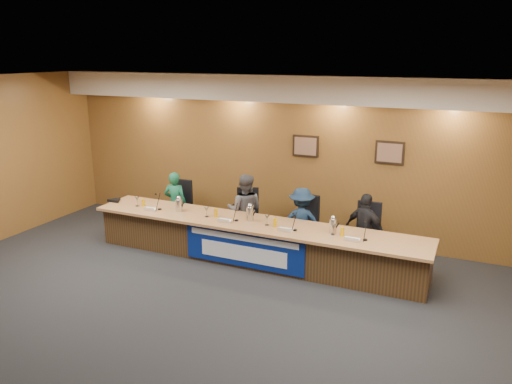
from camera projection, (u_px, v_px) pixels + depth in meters
floor at (181, 325)px, 6.82m from camera, size 10.00×10.00×0.00m
ceiling at (170, 87)px, 5.96m from camera, size 10.00×8.00×0.04m
wall_back at (287, 157)px, 9.91m from camera, size 10.00×0.04×3.20m
soffit at (283, 88)px, 9.32m from camera, size 10.00×0.50×0.50m
dais_body at (253, 242)px, 8.84m from camera, size 6.00×0.80×0.70m
dais_top at (252, 223)px, 8.69m from camera, size 6.10×0.95×0.05m
banner at (243, 249)px, 8.47m from camera, size 2.20×0.02×0.65m
banner_text_upper at (243, 238)px, 8.40m from camera, size 2.00×0.01×0.10m
banner_text_lower at (243, 254)px, 8.48m from camera, size 1.60×0.01×0.28m
wall_photo_left at (306, 146)px, 9.65m from camera, size 0.52×0.04×0.42m
wall_photo_right at (390, 153)px, 9.02m from camera, size 0.52×0.04×0.42m
panelist_a at (175, 203)px, 10.10m from camera, size 0.52×0.38×1.30m
panelist_b at (245, 210)px, 9.46m from camera, size 0.81×0.70×1.41m
panelist_c at (301, 222)px, 9.04m from camera, size 0.92×0.67×1.27m
panelist_d at (365, 230)px, 8.58m from camera, size 0.82×0.54×1.30m
office_chair_a at (178, 210)px, 10.23m from camera, size 0.51×0.51×0.08m
office_chair_b at (247, 220)px, 9.61m from camera, size 0.62×0.62×0.08m
office_chair_c at (303, 228)px, 9.17m from camera, size 0.54×0.54×0.08m
office_chair_d at (366, 237)px, 8.71m from camera, size 0.49×0.49×0.08m
nameplate_a at (149, 209)px, 9.27m from camera, size 0.24×0.08×0.10m
microphone_a at (160, 209)px, 9.36m from camera, size 0.07×0.07×0.02m
juice_glass_a at (143, 203)px, 9.49m from camera, size 0.06×0.06×0.15m
water_glass_a at (137, 202)px, 9.56m from camera, size 0.08×0.08×0.18m
nameplate_b at (223, 220)px, 8.64m from camera, size 0.24×0.08×0.10m
microphone_b at (236, 220)px, 8.74m from camera, size 0.07×0.07×0.02m
juice_glass_b at (216, 213)px, 8.94m from camera, size 0.06×0.06×0.15m
water_glass_b at (207, 212)px, 8.94m from camera, size 0.08×0.08×0.18m
nameplate_c at (285, 229)px, 8.18m from camera, size 0.24×0.08×0.10m
microphone_c at (295, 230)px, 8.26m from camera, size 0.07×0.07×0.02m
juice_glass_c at (275, 223)px, 8.43m from camera, size 0.06×0.06×0.15m
water_glass_c at (267, 220)px, 8.50m from camera, size 0.08×0.08×0.18m
nameplate_d at (351, 239)px, 7.76m from camera, size 0.24×0.08×0.10m
microphone_d at (365, 240)px, 7.83m from camera, size 0.07×0.07×0.02m
juice_glass_d at (342, 232)px, 7.99m from camera, size 0.06×0.06×0.15m
water_glass_d at (333, 229)px, 8.05m from camera, size 0.08×0.08×0.18m
carafe_left at (179, 205)px, 9.24m from camera, size 0.13×0.13×0.23m
carafe_mid at (250, 214)px, 8.72m from camera, size 0.13×0.13×0.25m
carafe_right at (333, 226)px, 8.11m from camera, size 0.12×0.12×0.24m
speakerphone at (115, 200)px, 9.87m from camera, size 0.32×0.32×0.05m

